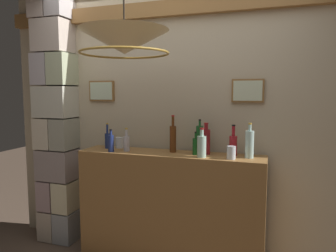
# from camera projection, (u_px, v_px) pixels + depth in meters

# --- Properties ---
(panelled_rear_partition) EXTENTS (3.64, 0.15, 2.70)m
(panelled_rear_partition) POSITION_uv_depth(u_px,v_px,m) (178.00, 111.00, 3.03)
(panelled_rear_partition) COLOR #BCAD8E
(panelled_rear_partition) RESTS_ON ground
(stone_pillar) EXTENTS (0.40, 0.33, 2.64)m
(stone_pillar) POSITION_uv_depth(u_px,v_px,m) (58.00, 119.00, 3.31)
(stone_pillar) COLOR #AEA18F
(stone_pillar) RESTS_ON ground
(bar_shelf_unit) EXTENTS (1.69, 0.35, 1.04)m
(bar_shelf_unit) POSITION_uv_depth(u_px,v_px,m) (170.00, 209.00, 2.88)
(bar_shelf_unit) COLOR olive
(bar_shelf_unit) RESTS_ON ground
(liquor_bottle_rye) EXTENTS (0.07, 0.07, 0.27)m
(liquor_bottle_rye) POSITION_uv_depth(u_px,v_px,m) (233.00, 145.00, 2.69)
(liquor_bottle_rye) COLOR #A51E27
(liquor_bottle_rye) RESTS_ON bar_shelf_unit
(liquor_bottle_vermouth) EXTENTS (0.05, 0.05, 0.25)m
(liquor_bottle_vermouth) POSITION_uv_depth(u_px,v_px,m) (107.00, 139.00, 3.06)
(liquor_bottle_vermouth) COLOR navy
(liquor_bottle_vermouth) RESTS_ON bar_shelf_unit
(liquor_bottle_mezcal) EXTENTS (0.07, 0.07, 0.29)m
(liquor_bottle_mezcal) POSITION_uv_depth(u_px,v_px,m) (249.00, 144.00, 2.61)
(liquor_bottle_mezcal) COLOR silver
(liquor_bottle_mezcal) RESTS_ON bar_shelf_unit
(liquor_bottle_rum) EXTENTS (0.07, 0.07, 0.28)m
(liquor_bottle_rum) POSITION_uv_depth(u_px,v_px,m) (206.00, 141.00, 2.76)
(liquor_bottle_rum) COLOR maroon
(liquor_bottle_rum) RESTS_ON bar_shelf_unit
(liquor_bottle_brandy) EXTENTS (0.08, 0.08, 0.25)m
(liquor_bottle_brandy) POSITION_uv_depth(u_px,v_px,m) (202.00, 146.00, 2.63)
(liquor_bottle_brandy) COLOR silver
(liquor_bottle_brandy) RESTS_ON bar_shelf_unit
(liquor_bottle_tequila) EXTENTS (0.05, 0.05, 0.20)m
(liquor_bottle_tequila) POSITION_uv_depth(u_px,v_px,m) (195.00, 146.00, 2.74)
(liquor_bottle_tequila) COLOR #195921
(liquor_bottle_tequila) RESTS_ON bar_shelf_unit
(liquor_bottle_bourbon) EXTENTS (0.06, 0.06, 0.34)m
(liquor_bottle_bourbon) POSITION_uv_depth(u_px,v_px,m) (173.00, 138.00, 2.86)
(liquor_bottle_bourbon) COLOR #623314
(liquor_bottle_bourbon) RESTS_ON bar_shelf_unit
(liquor_bottle_port) EXTENTS (0.05, 0.05, 0.21)m
(liquor_bottle_port) POSITION_uv_depth(u_px,v_px,m) (111.00, 143.00, 2.88)
(liquor_bottle_port) COLOR navy
(liquor_bottle_port) RESTS_ON bar_shelf_unit
(liquor_bottle_whiskey) EXTENTS (0.06, 0.06, 0.30)m
(liquor_bottle_whiskey) POSITION_uv_depth(u_px,v_px,m) (200.00, 139.00, 2.85)
(liquor_bottle_whiskey) COLOR #1C5925
(liquor_bottle_whiskey) RESTS_ON bar_shelf_unit
(liquor_bottle_scotch) EXTENTS (0.06, 0.06, 0.22)m
(liquor_bottle_scotch) POSITION_uv_depth(u_px,v_px,m) (127.00, 143.00, 2.91)
(liquor_bottle_scotch) COLOR #BDB9C2
(liquor_bottle_scotch) RESTS_ON bar_shelf_unit
(glass_tumbler_rocks) EXTENTS (0.07, 0.07, 0.11)m
(glass_tumbler_rocks) POSITION_uv_depth(u_px,v_px,m) (231.00, 153.00, 2.57)
(glass_tumbler_rocks) COLOR silver
(glass_tumbler_rocks) RESTS_ON bar_shelf_unit
(glass_tumbler_highball) EXTENTS (0.08, 0.08, 0.11)m
(glass_tumbler_highball) POSITION_uv_depth(u_px,v_px,m) (120.00, 143.00, 3.08)
(glass_tumbler_highball) COLOR silver
(glass_tumbler_highball) RESTS_ON bar_shelf_unit
(pendant_lamp) EXTENTS (0.64, 0.64, 0.61)m
(pendant_lamp) POSITION_uv_depth(u_px,v_px,m) (124.00, 43.00, 2.21)
(pendant_lamp) COLOR beige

